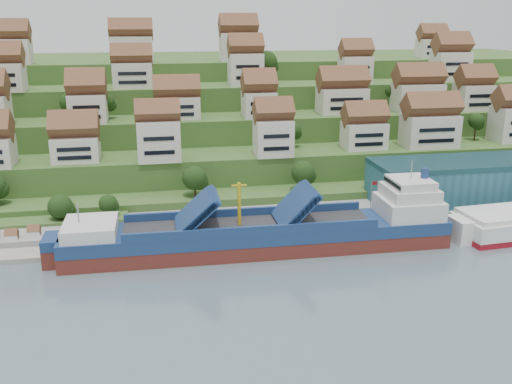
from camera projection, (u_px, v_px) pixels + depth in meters
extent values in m
plane|color=slate|center=(304.00, 247.00, 116.01)|extent=(300.00, 300.00, 0.00)
cube|color=gray|center=(370.00, 213.00, 133.33)|extent=(180.00, 14.00, 2.20)
cube|color=gray|center=(15.00, 243.00, 116.91)|extent=(45.00, 20.00, 1.00)
cube|color=#2D4C1E|center=(238.00, 148.00, 196.29)|extent=(260.00, 128.00, 4.00)
cube|color=#2D4C1E|center=(236.00, 135.00, 199.97)|extent=(260.00, 118.00, 11.00)
cube|color=#2D4C1E|center=(233.00, 121.00, 206.47)|extent=(260.00, 102.00, 18.00)
cube|color=#2D4C1E|center=(229.00, 108.00, 212.97)|extent=(260.00, 86.00, 25.00)
cube|color=#2D4C1E|center=(226.00, 97.00, 220.56)|extent=(260.00, 68.00, 31.00)
cube|color=beige|center=(76.00, 149.00, 140.02)|extent=(11.18, 8.57, 6.05)
cube|color=beige|center=(159.00, 141.00, 139.42)|extent=(10.34, 7.03, 9.99)
cube|color=beige|center=(273.00, 138.00, 144.94)|extent=(9.33, 7.62, 9.22)
cube|color=beige|center=(364.00, 136.00, 153.08)|extent=(11.04, 7.73, 7.02)
cube|color=beige|center=(429.00, 131.00, 155.16)|extent=(14.50, 8.26, 8.68)
cube|color=beige|center=(88.00, 108.00, 151.75)|extent=(9.75, 8.98, 7.52)
cube|color=beige|center=(177.00, 108.00, 157.91)|extent=(12.22, 7.90, 6.02)
cube|color=beige|center=(259.00, 105.00, 159.95)|extent=(8.93, 8.56, 7.03)
cube|color=beige|center=(342.00, 101.00, 166.53)|extent=(13.84, 8.36, 7.31)
cube|color=beige|center=(417.00, 98.00, 169.78)|extent=(14.02, 8.18, 8.15)
cube|color=beige|center=(473.00, 97.00, 172.97)|extent=(10.35, 8.04, 7.52)
cube|color=beige|center=(4.00, 77.00, 159.02)|extent=(11.01, 7.86, 7.81)
cube|color=beige|center=(133.00, 75.00, 167.12)|extent=(11.40, 7.30, 7.33)
cube|color=beige|center=(246.00, 69.00, 173.36)|extent=(10.05, 7.79, 9.60)
cube|color=beige|center=(355.00, 70.00, 178.76)|extent=(9.41, 7.14, 8.41)
cube|color=beige|center=(450.00, 66.00, 186.60)|extent=(11.15, 8.47, 9.26)
cube|color=beige|center=(12.00, 52.00, 176.95)|extent=(11.22, 8.03, 7.59)
cube|color=beige|center=(132.00, 50.00, 183.36)|extent=(13.20, 7.51, 8.16)
cube|color=beige|center=(238.00, 47.00, 188.51)|extent=(12.00, 8.15, 9.14)
cube|color=beige|center=(431.00, 48.00, 205.54)|extent=(9.87, 7.05, 6.64)
ellipsoid|color=#1D3913|center=(303.00, 173.00, 139.28)|extent=(5.86, 5.86, 5.86)
ellipsoid|color=#1D3913|center=(195.00, 178.00, 134.77)|extent=(5.83, 5.83, 5.83)
ellipsoid|color=#1D3913|center=(453.00, 128.00, 161.98)|extent=(4.85, 4.85, 4.85)
ellipsoid|color=#1D3913|center=(476.00, 121.00, 162.69)|extent=(4.46, 4.46, 4.46)
ellipsoid|color=#1D3913|center=(293.00, 131.00, 154.02)|extent=(4.34, 4.34, 4.34)
ellipsoid|color=#1D3913|center=(392.00, 91.00, 173.09)|extent=(4.22, 4.22, 4.22)
ellipsoid|color=#1D3913|center=(70.00, 103.00, 156.36)|extent=(5.88, 5.88, 5.88)
ellipsoid|color=#1D3913|center=(106.00, 102.00, 156.67)|extent=(4.73, 4.73, 4.73)
ellipsoid|color=#1D3913|center=(266.00, 62.00, 176.86)|extent=(6.96, 6.96, 6.96)
ellipsoid|color=#1D3913|center=(351.00, 68.00, 185.21)|extent=(5.30, 5.30, 5.30)
ellipsoid|color=#1D3913|center=(358.00, 71.00, 183.92)|extent=(4.28, 4.28, 4.28)
ellipsoid|color=#1D3913|center=(60.00, 207.00, 123.50)|extent=(5.41, 5.41, 5.41)
ellipsoid|color=#1D3913|center=(108.00, 204.00, 125.26)|extent=(4.11, 4.11, 4.11)
cube|color=#275D6C|center=(492.00, 179.00, 139.09)|extent=(60.00, 15.00, 10.00)
cylinder|color=gray|center=(371.00, 199.00, 126.79)|extent=(0.16, 0.16, 8.00)
cube|color=maroon|center=(374.00, 183.00, 125.85)|extent=(1.20, 0.05, 0.80)
cube|color=white|center=(12.00, 239.00, 114.56)|extent=(2.40, 2.20, 2.20)
cube|color=white|center=(35.00, 235.00, 116.68)|extent=(2.40, 2.20, 2.20)
cube|color=#58221B|center=(259.00, 245.00, 114.45)|extent=(76.72, 12.99, 4.91)
cube|color=navy|center=(259.00, 230.00, 113.51)|extent=(76.73, 13.11, 2.55)
cube|color=silver|center=(90.00, 228.00, 107.56)|extent=(9.99, 11.34, 2.55)
cube|color=#262628|center=(249.00, 225.00, 112.82)|extent=(49.22, 10.79, 0.29)
cube|color=navy|center=(194.00, 212.00, 110.10)|extent=(7.52, 10.95, 6.79)
cube|color=navy|center=(293.00, 206.00, 113.28)|extent=(7.15, 10.94, 7.17)
cylinder|color=gold|center=(239.00, 205.00, 111.25)|extent=(0.70, 0.70, 8.83)
cube|color=silver|center=(409.00, 207.00, 117.68)|extent=(11.95, 11.37, 3.93)
cube|color=silver|center=(410.00, 192.00, 116.76)|extent=(9.97, 10.16, 2.45)
cube|color=silver|center=(411.00, 183.00, 116.16)|extent=(7.99, 8.96, 1.77)
cylinder|color=navy|center=(425.00, 173.00, 116.09)|extent=(1.59, 1.59, 2.16)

